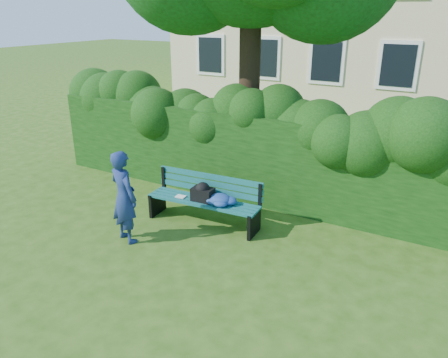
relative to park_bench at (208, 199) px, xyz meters
The scene contains 4 objects.
ground 0.85m from the park_bench, 60.96° to the right, with size 80.00×80.00×0.00m, color #2C4E11.
hedge 1.68m from the park_bench, 78.31° to the left, with size 10.00×1.00×1.80m.
park_bench is the anchor object (origin of this frame).
man_reading 1.54m from the park_bench, 126.21° to the right, with size 0.59×0.39×1.61m, color navy.
Camera 1 is at (3.54, -5.57, 3.73)m, focal length 35.00 mm.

